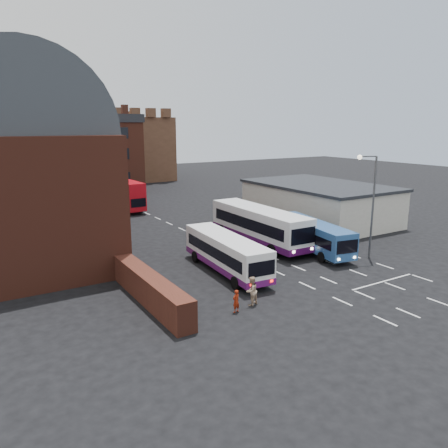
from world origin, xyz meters
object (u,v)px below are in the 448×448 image
bus_white_outbound (226,251)px  pedestrian_beige (251,291)px  bus_white_inbound (259,223)px  bus_blue (313,234)px  bus_red_double (123,194)px  pedestrian_red (236,301)px  street_lamp (370,197)px

bus_white_outbound → pedestrian_beige: (-1.94, -6.03, -0.69)m
bus_white_inbound → pedestrian_beige: (-8.55, -11.00, -1.06)m
bus_white_outbound → bus_blue: (9.16, 0.67, -0.06)m
bus_white_inbound → pedestrian_beige: 13.97m
bus_blue → bus_red_double: (-7.49, 26.99, 0.50)m
bus_white_outbound → pedestrian_red: bearing=-112.9°
pedestrian_red → bus_blue: bearing=-163.6°
street_lamp → pedestrian_red: street_lamp is taller
bus_white_inbound → street_lamp: street_lamp is taller
bus_white_inbound → bus_white_outbound: bearing=38.0°
bus_white_inbound → bus_blue: size_ratio=1.26×
pedestrian_red → pedestrian_beige: size_ratio=0.77×
bus_white_outbound → bus_red_double: (1.67, 27.65, 0.43)m
bus_white_inbound → bus_red_double: bearing=-76.7°
bus_blue → bus_red_double: bearing=-64.7°
bus_white_inbound → pedestrian_beige: size_ratio=6.80×
bus_white_outbound → bus_white_inbound: size_ratio=0.82×
pedestrian_beige → bus_white_outbound: bearing=-122.5°
bus_red_double → pedestrian_beige: bus_red_double is taller
pedestrian_red → bus_white_inbound: bearing=-144.2°
bus_white_outbound → street_lamp: bearing=-11.2°
street_lamp → bus_blue: bearing=121.0°
pedestrian_red → pedestrian_beige: 1.45m
bus_red_double → pedestrian_beige: size_ratio=5.35×
bus_white_outbound → bus_red_double: bus_red_double is taller
bus_white_inbound → bus_blue: (2.55, -4.31, -0.43)m
pedestrian_beige → bus_blue: bearing=-163.6°
pedestrian_red → street_lamp: bearing=179.1°
bus_white_outbound → street_lamp: 12.42m
bus_white_outbound → bus_blue: bearing=8.5°
bus_blue → pedestrian_red: bearing=39.4°
street_lamp → pedestrian_red: bearing=-167.7°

